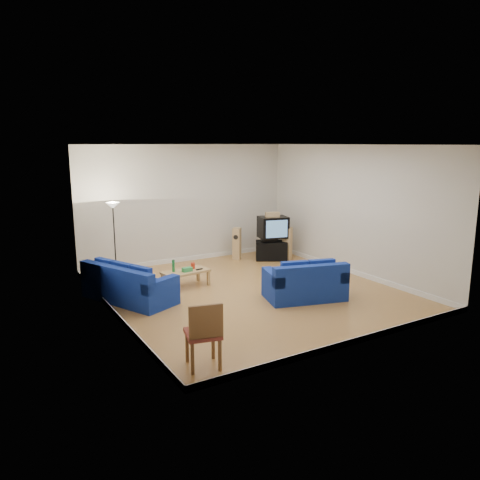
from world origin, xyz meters
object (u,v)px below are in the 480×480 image
sofa_loveseat (305,285)px  television (273,227)px  sofa_three_seat (127,287)px  coffee_table (186,273)px  tv_stand (271,250)px

sofa_loveseat → television: size_ratio=2.05×
sofa_three_seat → coffee_table: bearing=76.5°
coffee_table → tv_stand: tv_stand is taller
television → tv_stand: bearing=-177.5°
sofa_loveseat → tv_stand: size_ratio=2.08×
sofa_loveseat → coffee_table: bearing=146.8°
coffee_table → sofa_three_seat: bearing=-169.3°
sofa_loveseat → coffee_table: (-1.81, 2.07, 0.02)m
sofa_three_seat → television: size_ratio=2.52×
sofa_loveseat → tv_stand: (1.31, 3.17, -0.04)m
coffee_table → television: (3.16, 1.10, 0.60)m
coffee_table → television: size_ratio=1.27×
sofa_three_seat → coffee_table: sofa_three_seat is taller
sofa_loveseat → television: 3.50m
sofa_three_seat → tv_stand: size_ratio=2.56×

